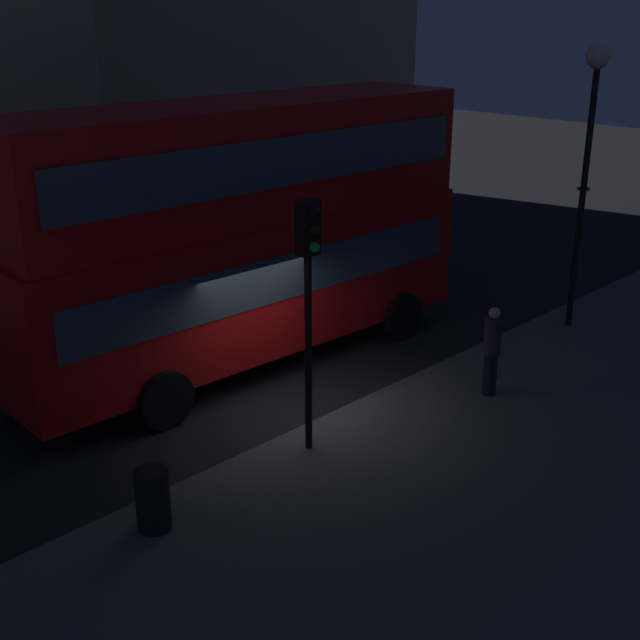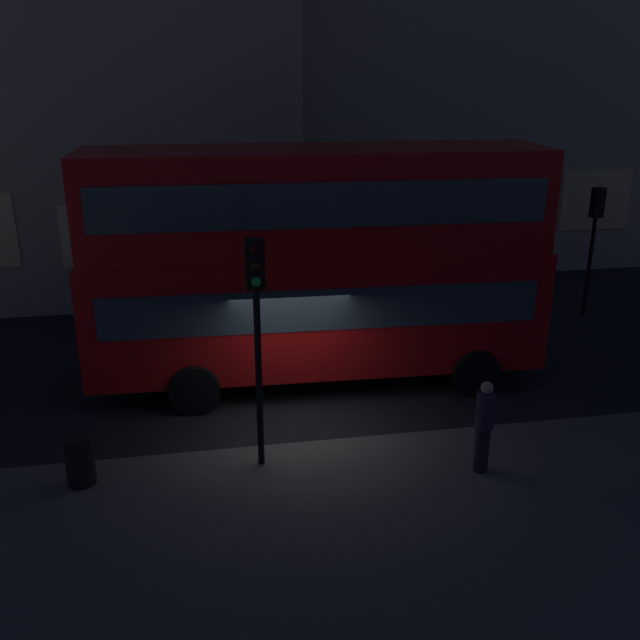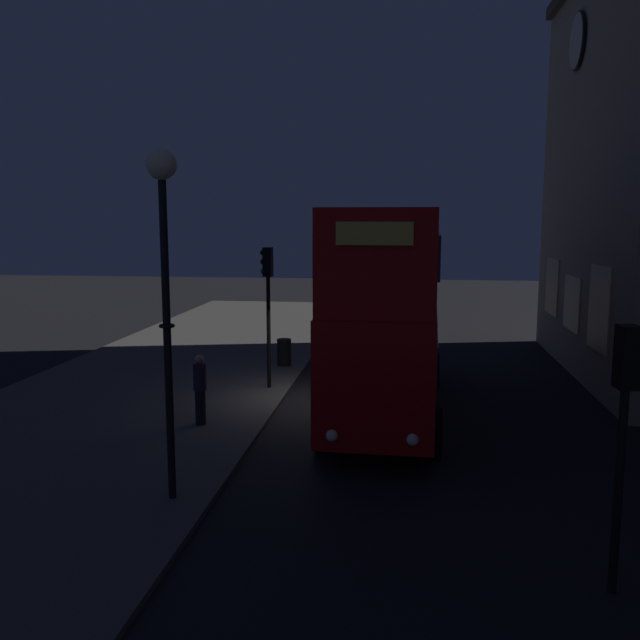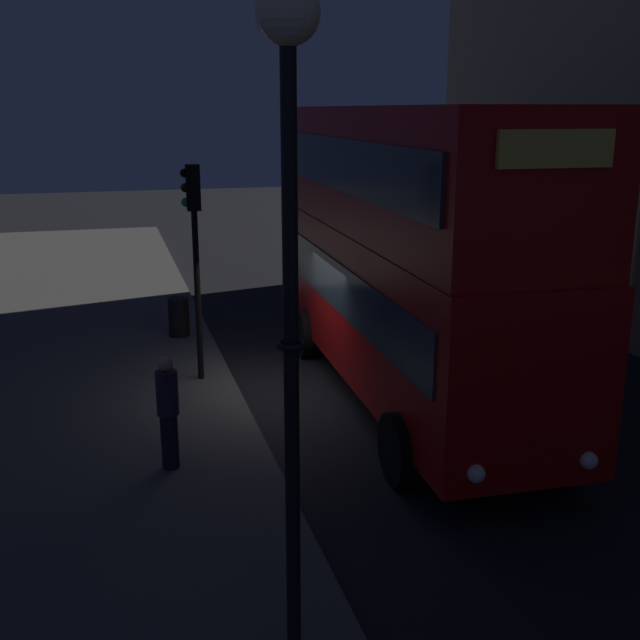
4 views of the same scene
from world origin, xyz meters
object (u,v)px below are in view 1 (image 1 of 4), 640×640
street_lamp (591,122)px  traffic_light_far_side (397,162)px  double_decker_bus (242,224)px  litter_bin (153,499)px  traffic_light_near_kerb (309,276)px  pedestrian (492,350)px

street_lamp → traffic_light_far_side: bearing=73.6°
double_decker_bus → litter_bin: bearing=-140.2°
double_decker_bus → traffic_light_near_kerb: double_decker_bus is taller
traffic_light_near_kerb → litter_bin: bearing=-176.0°
traffic_light_near_kerb → traffic_light_far_side: 12.48m
litter_bin → pedestrian: bearing=-6.7°
traffic_light_far_side → litter_bin: size_ratio=4.09×
double_decker_bus → traffic_light_far_side: double_decker_bus is taller
litter_bin → street_lamp: bearing=-0.0°
double_decker_bus → street_lamp: street_lamp is taller
street_lamp → litter_bin: 12.11m
traffic_light_near_kerb → pedestrian: 4.48m
pedestrian → litter_bin: bearing=46.3°
street_lamp → pedestrian: size_ratio=3.56×
street_lamp → litter_bin: size_ratio=6.75×
traffic_light_far_side → street_lamp: bearing=66.6°
street_lamp → pedestrian: bearing=-169.4°
double_decker_bus → street_lamp: size_ratio=1.66×
traffic_light_near_kerb → traffic_light_far_side: traffic_light_near_kerb is taller
street_lamp → litter_bin: (-11.38, 0.00, -4.14)m
traffic_light_far_side → pedestrian: traffic_light_far_side is taller
traffic_light_near_kerb → pedestrian: (3.85, -0.92, -2.11)m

